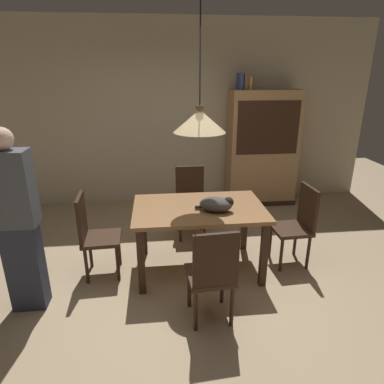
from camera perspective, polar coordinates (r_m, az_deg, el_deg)
ground at (r=3.61m, az=0.46°, el=-16.13°), size 10.00×10.00×0.00m
back_wall at (r=5.59m, az=-2.68°, el=13.04°), size 6.40×0.10×2.90m
dining_table at (r=3.63m, az=1.18°, el=-4.03°), size 1.40×0.90×0.75m
chair_left_side at (r=3.73m, az=-16.43°, el=-6.58°), size 0.42×0.42×0.93m
chair_near_front at (r=2.93m, az=3.50°, el=-13.46°), size 0.43×0.43×0.93m
chair_far_back at (r=4.49m, az=-0.25°, el=-1.09°), size 0.40×0.40×0.93m
chair_right_side at (r=3.98m, az=17.54°, el=-4.92°), size 0.42×0.42×0.93m
cat_sleeping at (r=3.47m, az=4.25°, el=-2.06°), size 0.41×0.32×0.16m
pendant_lamp at (r=3.35m, az=1.31°, el=12.03°), size 0.52×0.52×1.30m
hutch_bookcase at (r=5.62m, az=11.82°, el=6.87°), size 1.12×0.45×1.85m
book_blue_wide at (r=5.37m, az=8.14°, el=18.15°), size 0.06×0.24×0.24m
book_brown_thick at (r=5.39m, az=8.95°, el=18.01°), size 0.06×0.24×0.22m
book_yellow_short at (r=5.41m, az=9.68°, el=17.76°), size 0.04×0.20×0.18m
person_standing at (r=3.32m, az=-27.56°, el=-4.76°), size 0.36×0.22×1.71m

